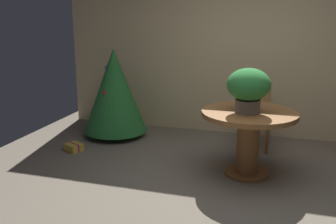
{
  "coord_description": "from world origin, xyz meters",
  "views": [
    {
      "loc": [
        0.49,
        -3.8,
        1.87
      ],
      "look_at": [
        -0.79,
        0.37,
        0.74
      ],
      "focal_mm": 41.98,
      "sensor_mm": 36.0,
      "label": 1
    }
  ],
  "objects": [
    {
      "name": "ground_plane",
      "position": [
        0.0,
        0.0,
        0.0
      ],
      "size": [
        6.6,
        6.6,
        0.0
      ],
      "primitive_type": "plane",
      "color": "#756B5B"
    },
    {
      "name": "back_wall_panel",
      "position": [
        0.0,
        2.2,
        1.3
      ],
      "size": [
        6.0,
        0.1,
        2.6
      ],
      "primitive_type": "cube",
      "color": "beige",
      "rests_on": "ground_plane"
    },
    {
      "name": "round_dining_table",
      "position": [
        0.11,
        0.58,
        0.54
      ],
      "size": [
        1.09,
        1.09,
        0.77
      ],
      "color": "brown",
      "rests_on": "ground_plane"
    },
    {
      "name": "flower_vase",
      "position": [
        0.09,
        0.51,
        1.05
      ],
      "size": [
        0.48,
        0.48,
        0.5
      ],
      "color": "#665B51",
      "rests_on": "round_dining_table"
    },
    {
      "name": "wooden_chair_far",
      "position": [
        0.11,
        1.58,
        0.53
      ],
      "size": [
        0.4,
        0.39,
        0.93
      ],
      "color": "#9E6B3D",
      "rests_on": "ground_plane"
    },
    {
      "name": "holiday_tree",
      "position": [
        -1.98,
        1.48,
        0.71
      ],
      "size": [
        0.95,
        0.95,
        1.33
      ],
      "color": "brown",
      "rests_on": "ground_plane"
    },
    {
      "name": "gift_box_gold",
      "position": [
        -2.25,
        0.69,
        0.05
      ],
      "size": [
        0.27,
        0.26,
        0.1
      ],
      "color": "gold",
      "rests_on": "ground_plane"
    }
  ]
}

